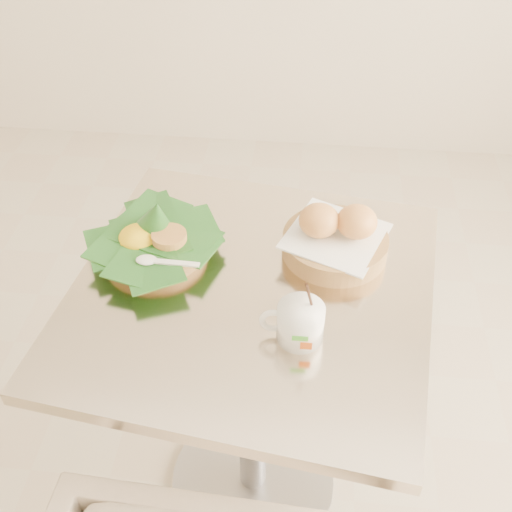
# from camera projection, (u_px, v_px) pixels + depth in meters

# --- Properties ---
(floor) EXTENTS (3.60, 3.60, 0.00)m
(floor) POSITION_uv_depth(u_px,v_px,m) (189.00, 485.00, 1.76)
(floor) COLOR beige
(floor) RESTS_ON ground
(cafe_table) EXTENTS (0.79, 0.79, 0.75)m
(cafe_table) POSITION_uv_depth(u_px,v_px,m) (252.00, 359.00, 1.42)
(cafe_table) COLOR gray
(cafe_table) RESTS_ON floor
(rice_basket) EXTENTS (0.27, 0.27, 0.14)m
(rice_basket) POSITION_uv_depth(u_px,v_px,m) (154.00, 237.00, 1.33)
(rice_basket) COLOR #AC8B49
(rice_basket) RESTS_ON cafe_table
(bread_basket) EXTENTS (0.24, 0.24, 0.11)m
(bread_basket) POSITION_uv_depth(u_px,v_px,m) (336.00, 237.00, 1.32)
(bread_basket) COLOR #AC8B49
(bread_basket) RESTS_ON cafe_table
(coffee_mug) EXTENTS (0.12, 0.09, 0.15)m
(coffee_mug) POSITION_uv_depth(u_px,v_px,m) (299.00, 322.00, 1.15)
(coffee_mug) COLOR white
(coffee_mug) RESTS_ON cafe_table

